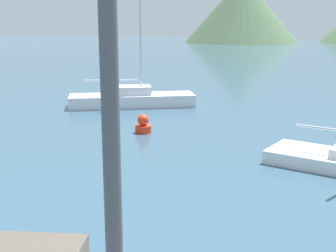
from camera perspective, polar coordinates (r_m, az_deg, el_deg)
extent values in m
cube|color=silver|center=(28.83, -4.40, 3.13)|extent=(7.65, 5.36, 0.74)
cube|color=silver|center=(28.72, -4.42, 4.37)|extent=(2.67, 2.31, 0.52)
cylinder|color=#BCBCC1|center=(28.47, -3.36, 10.56)|extent=(0.12, 0.12, 6.69)
cylinder|color=#BCBCC1|center=(28.58, -6.73, 5.57)|extent=(3.06, 1.70, 0.10)
cylinder|color=#BCBCC1|center=(17.82, 19.76, -0.46)|extent=(2.89, 0.83, 0.10)
cylinder|color=red|center=(22.21, -3.03, -0.36)|extent=(0.77, 0.77, 0.35)
sphere|color=red|center=(22.11, -3.05, 0.76)|extent=(0.54, 0.54, 0.54)
cone|color=#4C6647|center=(107.16, 9.03, 13.83)|extent=(25.00, 25.00, 14.06)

